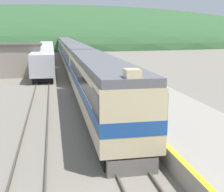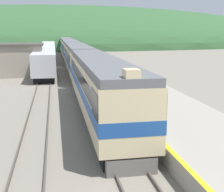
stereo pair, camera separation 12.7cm
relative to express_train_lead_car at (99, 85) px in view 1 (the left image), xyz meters
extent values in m
cube|color=#4C443D|center=(-0.72, 43.46, -2.24)|extent=(0.08, 180.00, 0.16)
cube|color=#4C443D|center=(0.72, 43.46, -2.24)|extent=(0.08, 180.00, 0.16)
cube|color=#4C443D|center=(-5.15, 43.46, -2.24)|extent=(0.08, 180.00, 0.16)
cube|color=#4C443D|center=(-3.72, 43.46, -2.24)|extent=(0.08, 180.00, 0.16)
cube|color=#9E9689|center=(4.55, 23.46, -1.84)|extent=(5.74, 140.00, 0.96)
cube|color=yellow|center=(1.80, 23.46, -1.35)|extent=(0.24, 140.00, 0.01)
ellipsoid|color=#335B33|center=(0.00, 120.04, -2.32)|extent=(226.86, 102.09, 33.29)
cube|color=gray|center=(-8.83, 22.43, -0.23)|extent=(7.98, 4.83, 4.17)
cube|color=#47423D|center=(-8.83, 22.43, 1.97)|extent=(8.48, 5.33, 0.24)
cube|color=black|center=(0.00, 0.23, -1.89)|extent=(2.38, 19.09, 0.85)
cube|color=beige|center=(0.00, 0.23, 0.03)|extent=(2.91, 20.30, 2.99)
cube|color=#1E4C99|center=(0.00, 0.23, -0.21)|extent=(2.94, 20.32, 0.66)
cube|color=black|center=(0.00, 0.23, 0.68)|extent=(2.93, 19.09, 0.90)
cube|color=slate|center=(0.00, 0.23, 1.72)|extent=(2.73, 20.30, 0.40)
cube|color=black|center=(0.00, -8.79, 0.68)|extent=(2.95, 2.20, 1.20)
cube|color=beige|center=(0.00, -9.47, 2.10)|extent=(0.64, 0.80, 0.36)
cube|color=slate|center=(0.00, -9.72, -1.94)|extent=(2.27, 0.40, 0.77)
cube|color=black|center=(0.00, 20.81, -1.89)|extent=(2.38, 17.91, 0.85)
cube|color=beige|center=(0.00, 20.81, 0.03)|extent=(2.91, 19.05, 2.99)
cube|color=#1E4C99|center=(0.00, 20.81, -0.21)|extent=(2.94, 19.07, 0.66)
cube|color=black|center=(0.00, 20.81, 0.68)|extent=(2.93, 17.91, 0.90)
cube|color=slate|center=(0.00, 20.81, 1.72)|extent=(2.73, 19.05, 0.40)
cube|color=black|center=(0.00, 40.76, -1.89)|extent=(2.38, 17.91, 0.85)
cube|color=beige|center=(0.00, 40.76, 0.03)|extent=(2.91, 19.05, 2.99)
cube|color=#1E4C99|center=(0.00, 40.76, -0.21)|extent=(2.94, 19.07, 0.66)
cube|color=black|center=(0.00, 40.76, 0.68)|extent=(2.93, 17.91, 0.90)
cube|color=slate|center=(0.00, 40.76, 1.72)|extent=(2.73, 19.05, 0.40)
cube|color=black|center=(0.00, 60.71, -1.89)|extent=(2.38, 17.91, 0.85)
cube|color=beige|center=(0.00, 60.71, 0.03)|extent=(2.91, 19.05, 2.99)
cube|color=#1E4C99|center=(0.00, 60.71, -0.21)|extent=(2.94, 19.07, 0.66)
cube|color=black|center=(0.00, 60.71, 0.68)|extent=(2.93, 17.91, 0.90)
cube|color=slate|center=(0.00, 60.71, 1.72)|extent=(2.73, 19.05, 0.40)
cube|color=black|center=(-4.43, 36.67, -1.92)|extent=(2.46, 43.59, 0.80)
cube|color=#BCBCC1|center=(-4.43, 36.67, -0.20)|extent=(2.90, 45.40, 2.64)
camera|label=1|loc=(-3.24, -21.93, 3.85)|focal=50.00mm
camera|label=2|loc=(-3.11, -21.95, 3.85)|focal=50.00mm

